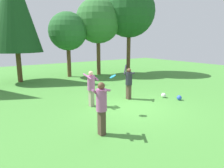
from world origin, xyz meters
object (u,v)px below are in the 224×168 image
object	(u,v)px
frisbee	(113,77)
tree_center	(68,32)
person_thrower	(129,81)
tree_far_right	(129,11)
tree_right	(98,21)
person_bystander	(91,86)
ball_white	(164,95)
tree_left	(14,6)
person_catcher	(101,104)
ball_blue	(179,98)

from	to	relation	value
frisbee	tree_center	world-z (taller)	tree_center
person_thrower	tree_far_right	size ratio (longest dim) A/B	0.23
tree_center	tree_right	world-z (taller)	tree_right
person_bystander	frisbee	world-z (taller)	frisbee
ball_white	tree_right	size ratio (longest dim) A/B	0.04
person_bystander	tree_left	world-z (taller)	tree_left
ball_white	tree_right	bearing A→B (deg)	82.15
frisbee	tree_right	distance (m)	10.83
frisbee	ball_white	distance (m)	3.98
person_catcher	ball_blue	world-z (taller)	person_catcher
person_catcher	tree_right	world-z (taller)	tree_right
person_catcher	tree_far_right	distance (m)	13.87
person_catcher	ball_white	world-z (taller)	person_catcher
person_catcher	tree_far_right	bearing A→B (deg)	2.47
person_bystander	tree_far_right	world-z (taller)	tree_far_right
frisbee	tree_center	distance (m)	10.04
person_catcher	tree_right	size ratio (longest dim) A/B	0.26
frisbee	tree_left	size ratio (longest dim) A/B	0.04
person_bystander	ball_white	xyz separation A→B (m)	(3.88, -0.90, -0.85)
frisbee	person_catcher	bearing A→B (deg)	-135.26
tree_far_right	person_catcher	bearing A→B (deg)	-132.79
frisbee	tree_left	distance (m)	10.39
frisbee	tree_far_right	xyz separation A→B (m)	(7.53, 8.26, 3.94)
ball_blue	frisbee	bearing A→B (deg)	176.27
person_bystander	frisbee	distance (m)	1.56
ball_white	tree_center	size ratio (longest dim) A/B	0.05
person_bystander	tree_left	size ratio (longest dim) A/B	0.19
ball_white	ball_blue	xyz separation A→B (m)	(0.30, -0.78, -0.00)
ball_white	tree_right	distance (m)	9.84
tree_center	tree_far_right	xyz separation A→B (m)	(5.32, -1.30, 1.81)
tree_center	tree_right	bearing A→B (deg)	-8.05
person_thrower	ball_blue	world-z (taller)	person_thrower
person_catcher	tree_far_right	world-z (taller)	tree_far_right
ball_blue	tree_center	distance (m)	10.60
tree_center	tree_right	xyz separation A→B (m)	(2.66, -0.38, 0.93)
person_catcher	tree_right	distance (m)	12.79
person_catcher	tree_right	bearing A→B (deg)	14.62
person_thrower	ball_blue	xyz separation A→B (m)	(1.99, -1.64, -0.84)
frisbee	ball_white	xyz separation A→B (m)	(3.67, 0.52, -1.45)
person_bystander	ball_blue	bearing A→B (deg)	59.81
ball_white	person_thrower	bearing A→B (deg)	152.96
person_bystander	tree_far_right	xyz separation A→B (m)	(7.74, 6.84, 4.54)
frisbee	ball_white	world-z (taller)	frisbee
person_thrower	frisbee	distance (m)	2.49
tree_far_right	person_bystander	bearing A→B (deg)	-138.53
person_thrower	person_bystander	world-z (taller)	person_thrower
frisbee	tree_far_right	size ratio (longest dim) A/B	0.05
ball_blue	person_catcher	bearing A→B (deg)	-168.24
tree_center	tree_far_right	world-z (taller)	tree_far_right
person_catcher	ball_white	distance (m)	5.48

